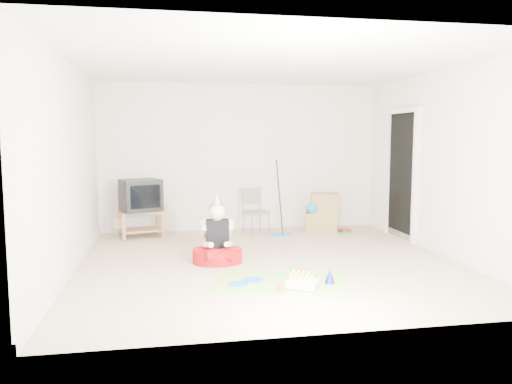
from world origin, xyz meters
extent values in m
plane|color=#C2A98B|center=(0.00, 0.00, 0.00)|extent=(5.00, 5.00, 0.00)
cube|color=black|center=(2.48, 1.20, 1.02)|extent=(0.02, 0.90, 2.05)
cube|color=#9C6846|center=(-1.75, 2.03, 0.42)|extent=(0.78, 0.59, 0.03)
cube|color=#9C6846|center=(-1.75, 2.03, 0.12)|extent=(0.78, 0.59, 0.03)
cube|color=#9C6846|center=(-2.02, 1.77, 0.22)|extent=(0.06, 0.06, 0.44)
cube|color=#9C6846|center=(-1.40, 1.92, 0.22)|extent=(0.06, 0.06, 0.44)
cube|color=#9C6846|center=(-2.11, 2.13, 0.22)|extent=(0.06, 0.06, 0.44)
cube|color=#9C6846|center=(-1.49, 2.28, 0.22)|extent=(0.06, 0.06, 0.44)
cube|color=black|center=(-1.75, 2.03, 0.70)|extent=(0.75, 0.69, 0.53)
cube|color=gray|center=(0.17, 1.87, 0.39)|extent=(0.46, 0.45, 0.03)
cylinder|color=gray|center=(0.01, 1.82, 0.41)|extent=(0.02, 0.02, 0.81)
cylinder|color=gray|center=(0.32, 1.92, 0.41)|extent=(0.02, 0.02, 0.81)
cube|color=#987549|center=(1.33, 1.87, 0.18)|extent=(0.64, 0.56, 0.35)
cube|color=#987549|center=(1.38, 1.88, 0.52)|extent=(0.55, 0.48, 0.33)
ellipsoid|color=#0D7D8F|center=(1.14, 1.80, 0.45)|extent=(0.24, 0.16, 0.19)
cube|color=blue|center=(0.57, 1.70, 0.02)|extent=(0.32, 0.13, 0.03)
cylinder|color=black|center=(0.57, 1.70, 0.65)|extent=(0.05, 0.42, 1.24)
cube|color=#267233|center=(1.75, 1.90, 0.01)|extent=(0.25, 0.28, 0.03)
cube|color=#C33B29|center=(1.75, 1.90, 0.04)|extent=(0.25, 0.28, 0.02)
cylinder|color=#A40F12|center=(-0.68, 0.09, 0.09)|extent=(0.67, 0.67, 0.18)
cube|color=black|center=(-0.68, 0.09, 0.38)|extent=(0.30, 0.18, 0.40)
sphere|color=beige|center=(-0.68, 0.09, 0.68)|extent=(0.21, 0.21, 0.21)
cone|color=silver|center=(-0.68, 0.09, 0.87)|extent=(0.11, 0.11, 0.16)
cube|color=#FF3599|center=(-0.05, -0.93, 0.00)|extent=(1.77, 1.51, 0.01)
cube|color=silver|center=(0.13, -1.22, 0.05)|extent=(0.42, 0.40, 0.09)
cube|color=green|center=(0.13, -1.22, 0.01)|extent=(0.42, 0.40, 0.01)
cylinder|color=beige|center=(0.00, -1.21, 0.13)|extent=(0.01, 0.01, 0.07)
cylinder|color=beige|center=(0.05, -1.24, 0.13)|extent=(0.01, 0.01, 0.07)
cylinder|color=beige|center=(0.10, -1.27, 0.13)|extent=(0.01, 0.01, 0.07)
cylinder|color=beige|center=(0.15, -1.29, 0.13)|extent=(0.01, 0.01, 0.07)
cylinder|color=beige|center=(0.21, -1.32, 0.13)|extent=(0.01, 0.01, 0.07)
cylinder|color=beige|center=(0.05, -1.11, 0.13)|extent=(0.01, 0.01, 0.07)
cylinder|color=beige|center=(0.11, -1.14, 0.13)|extent=(0.01, 0.01, 0.07)
cylinder|color=beige|center=(0.16, -1.17, 0.13)|extent=(0.01, 0.01, 0.07)
cylinder|color=beige|center=(0.21, -1.20, 0.13)|extent=(0.01, 0.01, 0.07)
cylinder|color=blue|center=(-0.36, -0.84, 0.01)|extent=(0.24, 0.24, 0.01)
cylinder|color=blue|center=(-0.55, -0.97, 0.01)|extent=(0.31, 0.31, 0.01)
cylinder|color=orange|center=(0.26, -0.71, 0.05)|extent=(0.09, 0.09, 0.08)
cylinder|color=orange|center=(-0.13, -1.29, 0.05)|extent=(0.10, 0.10, 0.08)
cone|color=#1928B0|center=(0.48, -1.10, 0.09)|extent=(0.14, 0.14, 0.17)
camera|label=1|loc=(-1.32, -6.39, 1.66)|focal=35.00mm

